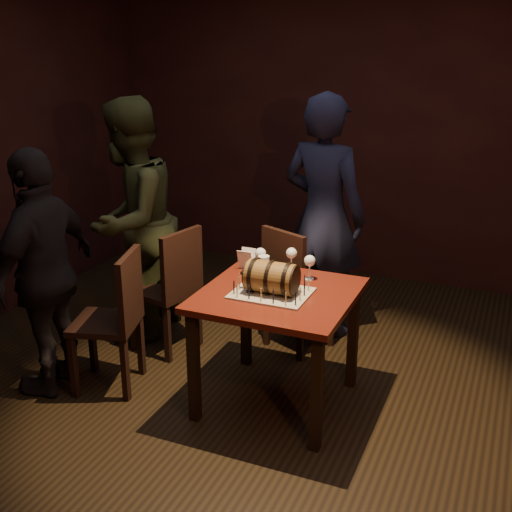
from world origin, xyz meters
name	(u,v)px	position (x,y,z in m)	size (l,w,h in m)	color
room_shell	(262,185)	(0.00, 0.00, 1.40)	(5.04, 5.04, 2.80)	black
pub_table	(278,309)	(0.10, 0.02, 0.64)	(0.90, 0.90, 0.75)	#46120B
cake_board	(271,293)	(0.07, -0.02, 0.76)	(0.45, 0.35, 0.01)	#A99B89
barrel_cake	(271,277)	(0.07, -0.02, 0.86)	(0.35, 0.21, 0.21)	brown
birthday_candles	(271,286)	(0.07, -0.02, 0.80)	(0.40, 0.30, 0.09)	#D6CC80
wine_glass_left	(261,254)	(-0.14, 0.31, 0.87)	(0.07, 0.07, 0.16)	silver
wine_glass_mid	(291,254)	(0.04, 0.39, 0.87)	(0.07, 0.07, 0.16)	silver
wine_glass_right	(310,262)	(0.20, 0.30, 0.87)	(0.07, 0.07, 0.16)	silver
pint_of_ale	(264,268)	(-0.07, 0.20, 0.82)	(0.07, 0.07, 0.15)	silver
menu_card	(246,259)	(-0.24, 0.32, 0.81)	(0.10, 0.05, 0.13)	white
chair_back	(293,283)	(-0.07, 0.75, 0.52)	(0.53, 0.53, 0.93)	black
chair_left_rear	(172,284)	(-0.85, 0.39, 0.52)	(0.47, 0.47, 0.93)	black
chair_left_front	(117,314)	(-0.92, -0.20, 0.52)	(0.50, 0.50, 0.93)	black
person_back	(324,216)	(0.02, 1.17, 0.92)	(0.67, 0.44, 1.84)	black
person_left_rear	(131,222)	(-1.26, 0.52, 0.90)	(0.88, 0.68, 1.81)	#3C3E1F
person_left_front	(45,273)	(-1.32, -0.36, 0.80)	(0.93, 0.39, 1.59)	black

